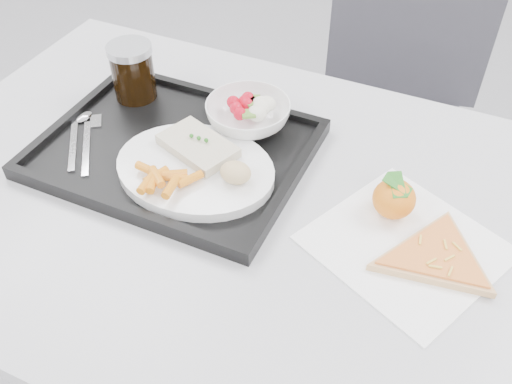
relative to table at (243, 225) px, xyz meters
name	(u,v)px	position (x,y,z in m)	size (l,w,h in m)	color
table	(243,225)	(0.00, 0.00, 0.00)	(1.20, 0.80, 0.75)	silver
chair	(391,95)	(0.09, 0.71, -0.15)	(0.50, 0.50, 0.93)	#393840
tray	(175,150)	(-0.15, 0.05, 0.08)	(0.45, 0.35, 0.03)	black
dinner_plate	(195,169)	(-0.09, 0.00, 0.09)	(0.27, 0.27, 0.02)	white
fish_fillet	(198,146)	(-0.10, 0.04, 0.11)	(0.15, 0.12, 0.03)	beige
bread_roll	(236,172)	(-0.01, 0.00, 0.12)	(0.06, 0.06, 0.03)	#E8D385
salad_bowl	(248,115)	(-0.07, 0.16, 0.11)	(0.15, 0.15, 0.05)	white
cola_glass	(133,71)	(-0.30, 0.16, 0.14)	(0.08, 0.08, 0.11)	black
cutlery	(83,134)	(-0.32, 0.01, 0.08)	(0.13, 0.16, 0.01)	silver
napkin	(406,246)	(0.27, 0.01, 0.07)	(0.33, 0.32, 0.00)	white
tangerine	(394,199)	(0.23, 0.06, 0.10)	(0.07, 0.07, 0.07)	orange
pizza_slice	(436,257)	(0.31, 0.00, 0.08)	(0.29, 0.29, 0.02)	tan
carrot_pile	(164,178)	(-0.11, -0.06, 0.11)	(0.11, 0.08, 0.02)	orange
salad_contents	(254,106)	(-0.06, 0.17, 0.12)	(0.09, 0.08, 0.03)	red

